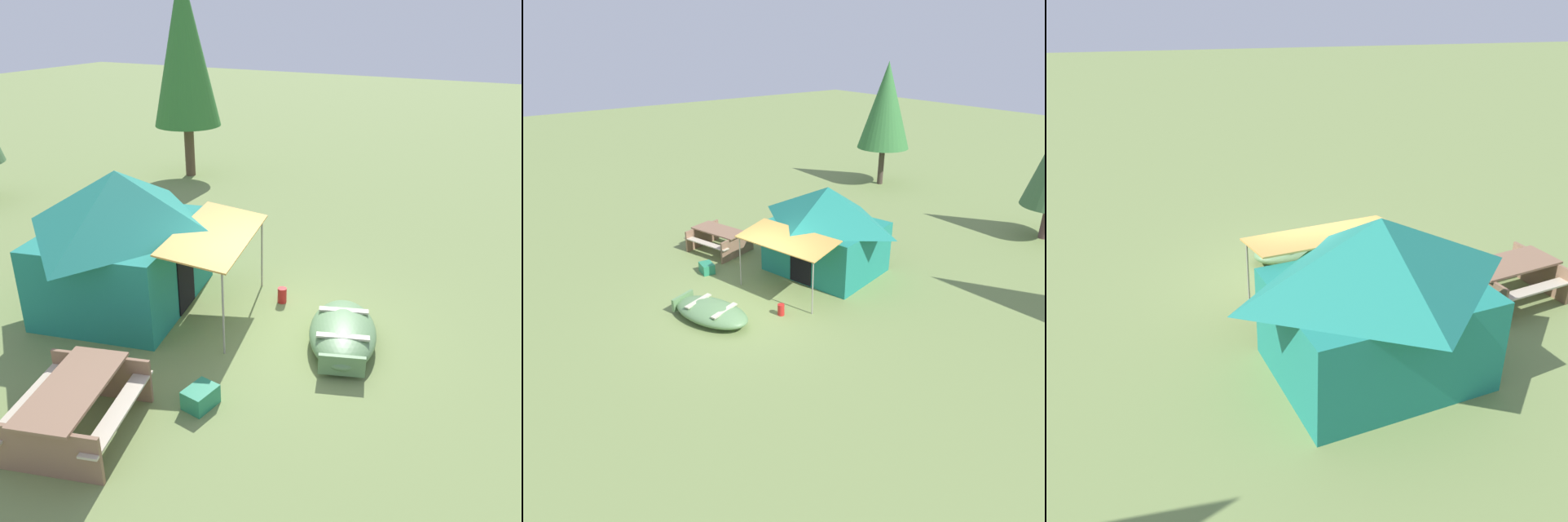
{
  "view_description": "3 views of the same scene",
  "coord_description": "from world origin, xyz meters",
  "views": [
    {
      "loc": [
        -8.13,
        -3.77,
        5.38
      ],
      "look_at": [
        -0.12,
        0.35,
        1.28
      ],
      "focal_mm": 38.64,
      "sensor_mm": 36.0,
      "label": 1
    },
    {
      "loc": [
        9.9,
        -6.48,
        6.79
      ],
      "look_at": [
        -0.45,
        1.41,
        0.8
      ],
      "focal_mm": 34.35,
      "sensor_mm": 36.0,
      "label": 2
    },
    {
      "loc": [
        1.9,
        10.67,
        5.9
      ],
      "look_at": [
        0.13,
        0.85,
        0.93
      ],
      "focal_mm": 40.71,
      "sensor_mm": 36.0,
      "label": 3
    }
  ],
  "objects": [
    {
      "name": "ground_plane",
      "position": [
        0.0,
        0.0,
        0.0
      ],
      "size": [
        80.0,
        80.0,
        0.0
      ],
      "primitive_type": "plane",
      "color": "olive"
    },
    {
      "name": "fuel_can",
      "position": [
        0.81,
        0.35,
        0.15
      ],
      "size": [
        0.24,
        0.24,
        0.31
      ],
      "primitive_type": "cylinder",
      "rotation": [
        0.0,
        0.0,
        1.08
      ],
      "color": "red",
      "rests_on": "ground_plane"
    },
    {
      "name": "picnic_table",
      "position": [
        -3.85,
        1.27,
        0.49
      ],
      "size": [
        2.17,
        1.99,
        0.76
      ],
      "color": "#87644A",
      "rests_on": "ground_plane"
    },
    {
      "name": "canvas_cabin_tent",
      "position": [
        -0.54,
        3.1,
        1.39
      ],
      "size": [
        3.87,
        4.47,
        2.67
      ],
      "color": "#1F7E6D",
      "rests_on": "ground_plane"
    },
    {
      "name": "cooler_box",
      "position": [
        -2.62,
        0.06,
        0.15
      ],
      "size": [
        0.54,
        0.44,
        0.31
      ],
      "primitive_type": "cube",
      "rotation": [
        0.0,
        0.0,
        2.99
      ],
      "color": "#28855B",
      "rests_on": "ground_plane"
    },
    {
      "name": "beached_rowboat",
      "position": [
        -0.09,
        -1.23,
        0.24
      ],
      "size": [
        2.47,
        1.8,
        0.46
      ],
      "color": "#5C8451",
      "rests_on": "ground_plane"
    }
  ]
}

